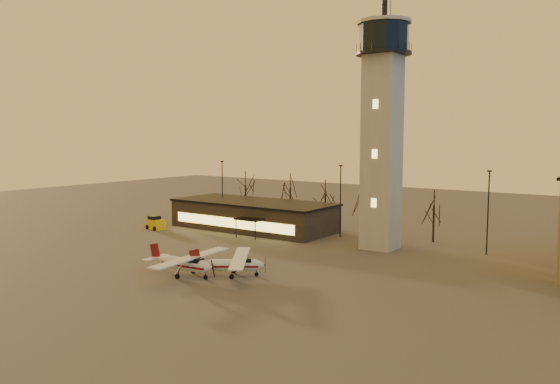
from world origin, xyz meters
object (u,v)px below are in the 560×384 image
(terminal, at_px, (253,215))
(control_tower, at_px, (382,118))
(cessna_front, at_px, (188,267))
(service_cart, at_px, (156,224))
(cessna_rear, at_px, (237,267))

(terminal, bearing_deg, control_tower, -5.15)
(cessna_front, bearing_deg, service_cart, 139.44)
(cessna_rear, bearing_deg, service_cart, 118.08)
(control_tower, distance_m, terminal, 26.24)
(cessna_front, distance_m, service_cart, 29.87)
(terminal, bearing_deg, cessna_front, -64.83)
(control_tower, relative_size, terminal, 1.28)
(cessna_front, height_order, cessna_rear, cessna_front)
(terminal, relative_size, service_cart, 7.40)
(cessna_rear, bearing_deg, control_tower, 39.50)
(terminal, xyz_separation_m, cessna_front, (12.25, -26.07, -1.12))
(cessna_front, bearing_deg, cessna_rear, 32.71)
(control_tower, height_order, cessna_front, control_tower)
(terminal, bearing_deg, cessna_rear, -55.14)
(cessna_front, relative_size, cessna_rear, 1.20)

